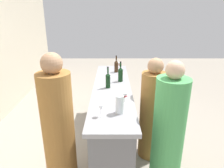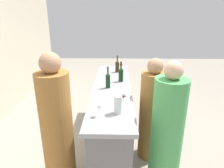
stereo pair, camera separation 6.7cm
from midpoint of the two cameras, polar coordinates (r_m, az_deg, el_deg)
ground_plane at (r=3.50m, az=-0.57°, el=-15.51°), size 12.00×12.00×0.00m
bar_counter at (r=3.25m, az=-0.60°, el=-8.63°), size 2.45×0.56×0.95m
wine_bottle_leftmost_dark_green at (r=2.99m, az=-1.77°, el=1.14°), size 0.07×0.07×0.32m
wine_bottle_second_left_dark_green at (r=3.26m, az=1.79°, el=2.81°), size 0.08×0.08×0.32m
wine_bottle_center_amber_brown at (r=3.76m, az=0.68°, el=5.06°), size 0.07×0.07×0.31m
wine_glass_near_left at (r=2.49m, az=2.72°, el=-3.31°), size 0.08×0.08×0.15m
wine_glass_near_center at (r=3.89m, az=1.71°, el=5.39°), size 0.08×0.08×0.15m
wine_glass_near_right at (r=2.21m, az=-4.01°, el=-6.74°), size 0.06×0.06×0.14m
water_pitcher at (r=2.27m, az=1.27°, el=-5.71°), size 0.09×0.09×0.21m
person_left_guest at (r=2.93m, az=10.42°, el=-8.05°), size 0.43×0.43×1.46m
person_center_guest at (r=2.46m, az=14.58°, el=-13.07°), size 0.43×0.43×1.56m
person_right_guest at (r=2.46m, az=-15.44°, el=-12.03°), size 0.41×0.41×1.64m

